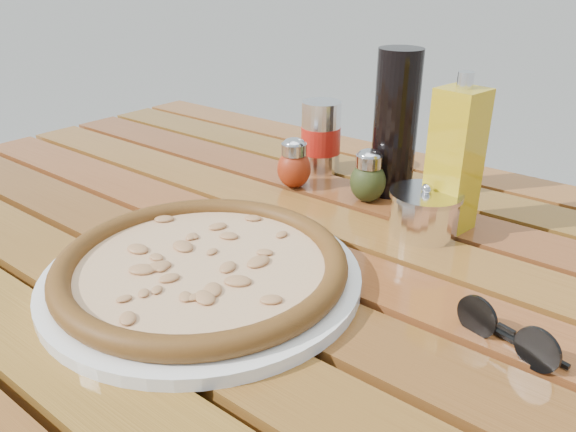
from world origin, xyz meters
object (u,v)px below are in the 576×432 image
Objects in this scene: oregano_shaker at (368,177)px; soda_can at (321,138)px; pepper_shaker at (294,164)px; plate at (202,276)px; olive_oil_cruet at (455,160)px; table at (279,291)px; parmesan_tin at (424,212)px; sunglasses at (507,333)px; pizza at (202,264)px; dark_bottle at (395,124)px.

soda_can reaches higher than oregano_shaker.
plate is at bearing -71.66° from pepper_shaker.
olive_oil_cruet reaches higher than plate.
table is at bearing -58.01° from pepper_shaker.
parmesan_tin is (-0.02, -0.04, -0.07)m from olive_oil_cruet.
plate is at bearing -94.22° from oregano_shaker.
soda_can is (-0.01, 0.09, 0.02)m from pepper_shaker.
oregano_shaker is 0.36m from sunglasses.
pizza is at bearing -117.31° from parmesan_tin.
table is 17.07× the size of oregano_shaker.
soda_can reaches higher than pepper_shaker.
olive_oil_cruet is at bearing 49.85° from table.
pizza is at bearing -53.13° from plate.
parmesan_tin reaches higher than sunglasses.
dark_bottle is 0.14m from olive_oil_cruet.
parmesan_tin is (0.11, -0.10, -0.08)m from dark_bottle.
pepper_shaker is 0.26m from olive_oil_cruet.
parmesan_tin is (0.24, -0.02, -0.01)m from pepper_shaker.
oregano_shaker is at bearing -25.56° from soda_can.
plate is 0.39m from dark_bottle.
plate reaches higher than table.
plate is 4.39× the size of pepper_shaker.
pepper_shaker is (-0.10, 0.30, 0.03)m from plate.
plate is at bearing -148.36° from sunglasses.
oregano_shaker is at bearing 175.45° from olive_oil_cruet.
parmesan_tin is at bearing 62.69° from pizza.
soda_can is (-0.14, 0.01, -0.05)m from dark_bottle.
dark_bottle is at bearing 152.93° from olive_oil_cruet.
pizza is 4.38× the size of oregano_shaker.
olive_oil_cruet is 0.08m from parmesan_tin.
table is 0.16m from pizza.
plate is 0.32m from oregano_shaker.
pepper_shaker is 0.17m from dark_bottle.
pepper_shaker reaches higher than pizza.
pepper_shaker is at bearing 108.34° from pizza.
pepper_shaker is 0.24m from parmesan_tin.
dark_bottle reaches higher than pepper_shaker.
soda_can reaches higher than sunglasses.
olive_oil_cruet is at bearing 65.81° from parmesan_tin.
oregano_shaker is (0.02, 0.32, 0.03)m from plate.
olive_oil_cruet is (0.16, 0.31, 0.07)m from pizza.
dark_bottle is 1.90× the size of parmesan_tin.
soda_can is (-0.11, 0.38, 0.05)m from plate.
pepper_shaker is at bearing -82.81° from soda_can.
oregano_shaker is at bearing 11.50° from pepper_shaker.
olive_oil_cruet is (0.26, 0.01, 0.06)m from pepper_shaker.
sunglasses is (0.31, 0.10, -0.01)m from pizza.
table is 0.22m from parmesan_tin.
plate is 0.31m from parmesan_tin.
plate is 3.00× the size of soda_can.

